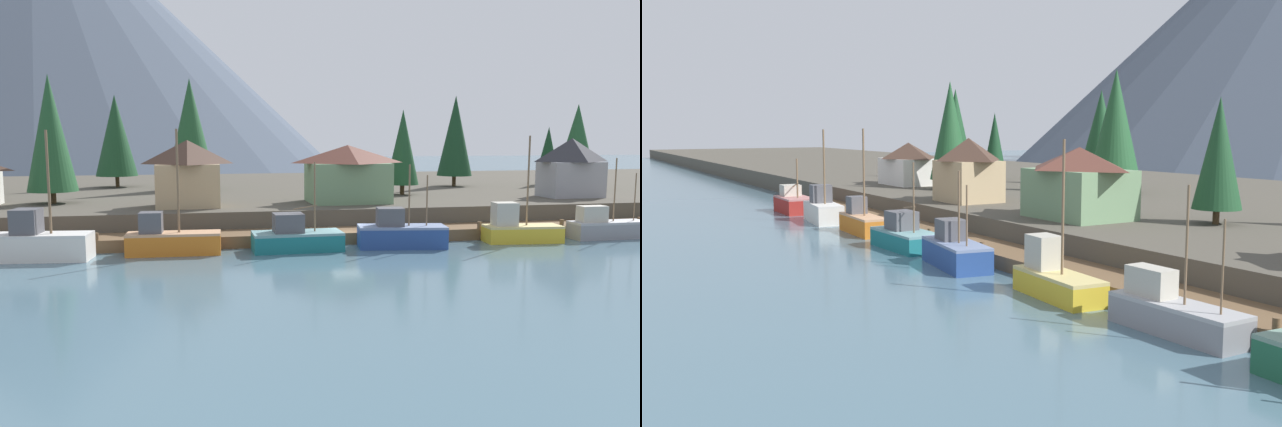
# 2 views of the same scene
# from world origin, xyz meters

# --- Properties ---
(ground_plane) EXTENTS (400.00, 400.00, 1.00)m
(ground_plane) POSITION_xyz_m (0.00, 20.00, -0.50)
(ground_plane) COLOR #476675
(dock) EXTENTS (80.00, 4.00, 1.60)m
(dock) POSITION_xyz_m (0.00, 1.99, 0.50)
(dock) COLOR brown
(dock) RESTS_ON ground_plane
(shoreline_bank) EXTENTS (400.00, 56.00, 2.50)m
(shoreline_bank) POSITION_xyz_m (0.00, 32.00, 1.25)
(shoreline_bank) COLOR #4C473D
(shoreline_bank) RESTS_ON ground_plane
(mountain_central_peak) EXTENTS (172.93, 172.93, 81.28)m
(mountain_central_peak) POSITION_xyz_m (-56.26, 148.46, 40.64)
(mountain_central_peak) COLOR #475160
(mountain_central_peak) RESTS_ON ground_plane
(fishing_boat_white) EXTENTS (7.35, 3.38, 9.51)m
(fishing_boat_white) POSITION_xyz_m (-23.70, -1.81, 1.31)
(fishing_boat_white) COLOR silver
(fishing_boat_white) RESTS_ON ground_plane
(fishing_boat_orange) EXTENTS (7.20, 2.59, 9.62)m
(fishing_boat_orange) POSITION_xyz_m (-14.28, -1.40, 1.11)
(fishing_boat_orange) COLOR #CC6B1E
(fishing_boat_orange) RESTS_ON ground_plane
(fishing_boat_teal) EXTENTS (7.15, 3.15, 7.03)m
(fishing_boat_teal) POSITION_xyz_m (-4.62, -1.73, 1.03)
(fishing_boat_teal) COLOR #196B70
(fishing_boat_teal) RESTS_ON ground_plane
(fishing_boat_blue) EXTENTS (7.43, 3.75, 6.79)m
(fishing_boat_blue) POSITION_xyz_m (3.99, -2.01, 1.14)
(fishing_boat_blue) COLOR navy
(fishing_boat_blue) RESTS_ON ground_plane
(fishing_boat_yellow) EXTENTS (6.69, 2.96, 9.10)m
(fishing_boat_yellow) POSITION_xyz_m (14.80, -1.57, 1.12)
(fishing_boat_yellow) COLOR gold
(fishing_boat_yellow) RESTS_ON ground_plane
(fishing_boat_grey) EXTENTS (7.12, 2.28, 7.15)m
(fishing_boat_grey) POSITION_xyz_m (23.49, -1.25, 1.00)
(fishing_boat_grey) COLOR gray
(fishing_boat_grey) RESTS_ON ground_plane
(house_green) EXTENTS (8.14, 6.21, 5.68)m
(house_green) POSITION_xyz_m (2.55, 10.19, 5.40)
(house_green) COLOR #6B8E66
(house_green) RESTS_ON shoreline_bank
(house_grey) EXTENTS (6.33, 4.27, 6.34)m
(house_grey) POSITION_xyz_m (27.62, 10.76, 5.75)
(house_grey) COLOR gray
(house_grey) RESTS_ON shoreline_bank
(house_tan) EXTENTS (6.03, 5.14, 6.21)m
(house_tan) POSITION_xyz_m (-13.02, 9.25, 5.67)
(house_tan) COLOR tan
(house_tan) RESTS_ON shoreline_bank
(conifer_near_left) EXTENTS (3.67, 3.67, 9.53)m
(conifer_near_left) POSITION_xyz_m (10.54, 16.82, 7.82)
(conifer_near_left) COLOR #4C3823
(conifer_near_left) RESTS_ON shoreline_bank
(conifer_near_right) EXTENTS (4.43, 4.43, 10.48)m
(conifer_near_right) POSITION_xyz_m (33.81, 19.18, 8.63)
(conifer_near_right) COLOR #4C3823
(conifer_near_right) RESTS_ON shoreline_bank
(conifer_mid_left) EXTENTS (4.54, 4.54, 11.82)m
(conifer_mid_left) POSITION_xyz_m (21.16, 26.90, 9.10)
(conifer_mid_left) COLOR #4C3823
(conifer_mid_left) RESTS_ON shoreline_bank
(conifer_mid_right) EXTENTS (2.87, 2.87, 7.81)m
(conifer_mid_right) POSITION_xyz_m (34.44, 26.50, 7.08)
(conifer_mid_right) COLOR #4C3823
(conifer_mid_right) RESTS_ON shoreline_bank
(conifer_back_left) EXTENTS (4.75, 4.75, 12.50)m
(conifer_back_left) POSITION_xyz_m (-26.01, 14.56, 9.35)
(conifer_back_left) COLOR #4C3823
(conifer_back_left) RESTS_ON shoreline_bank
(conifer_back_right) EXTENTS (5.46, 5.46, 13.52)m
(conifer_back_right) POSITION_xyz_m (-12.81, 27.85, 10.18)
(conifer_back_right) COLOR #4C3823
(conifer_back_right) RESTS_ON shoreline_bank
(conifer_centre) EXTENTS (5.28, 5.28, 11.83)m
(conifer_centre) POSITION_xyz_m (-22.27, 34.06, 9.14)
(conifer_centre) COLOR #4C3823
(conifer_centre) RESTS_ON shoreline_bank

